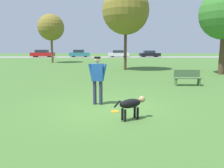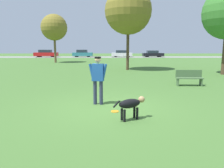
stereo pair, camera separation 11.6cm
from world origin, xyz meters
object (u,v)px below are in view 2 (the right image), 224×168
object	(u,v)px
parked_car_red	(46,53)
parked_car_teal	(83,53)
tree_far_left	(54,28)
parked_car_black	(153,54)
tree_mid_center	(128,11)
parked_car_white	(122,54)
dog	(131,104)
park_bench	(189,77)
frisbee	(115,111)
person	(98,76)

from	to	relation	value
parked_car_red	parked_car_teal	bearing A→B (deg)	2.55
tree_far_left	parked_car_black	distance (m)	22.33
tree_mid_center	parked_car_white	distance (m)	24.95
dog	parked_car_teal	size ratio (longest dim) A/B	0.25
parked_car_teal	parked_car_white	xyz separation A→B (m)	(7.89, -0.32, -0.04)
park_bench	frisbee	bearing A→B (deg)	-128.19
parked_car_red	parked_car_black	distance (m)	21.48
tree_mid_center	parked_car_black	distance (m)	25.92
park_bench	parked_car_white	bearing A→B (deg)	95.93
person	parked_car_white	distance (m)	36.58
person	parked_car_black	size ratio (longest dim) A/B	0.41
frisbee	tree_far_left	distance (m)	23.77
dog	parked_car_teal	xyz separation A→B (m)	(-6.28, 38.50, 0.26)
dog	parked_car_white	xyz separation A→B (m)	(1.61, 38.18, 0.22)
frisbee	parked_car_teal	distance (m)	38.18
person	parked_car_white	bearing A→B (deg)	97.13
parked_car_red	frisbee	bearing A→B (deg)	-71.15
parked_car_white	parked_car_black	world-z (taller)	parked_car_white
parked_car_red	tree_mid_center	bearing A→B (deg)	-59.84
parked_car_red	park_bench	world-z (taller)	parked_car_red
frisbee	parked_car_white	xyz separation A→B (m)	(2.06, 37.41, 0.67)
dog	parked_car_red	bearing A→B (deg)	81.13
tree_mid_center	parked_car_teal	xyz separation A→B (m)	(-7.22, 24.85, -4.42)
frisbee	parked_car_teal	bearing A→B (deg)	98.79
dog	frisbee	world-z (taller)	dog
parked_car_teal	parked_car_black	bearing A→B (deg)	-1.30
frisbee	tree_mid_center	world-z (taller)	tree_mid_center
parked_car_white	parked_car_red	bearing A→B (deg)	178.95
dog	park_bench	bearing A→B (deg)	28.27
tree_mid_center	parked_car_red	bearing A→B (deg)	120.68
parked_car_black	parked_car_teal	bearing A→B (deg)	176.94
tree_far_left	parked_car_white	world-z (taller)	tree_far_left
parked_car_teal	parked_car_white	distance (m)	7.90
parked_car_red	park_bench	bearing A→B (deg)	-62.64
tree_mid_center	park_bench	size ratio (longest dim) A/B	5.08
frisbee	parked_car_red	world-z (taller)	parked_car_red
dog	tree_mid_center	bearing A→B (deg)	57.59
dog	parked_car_black	distance (m)	39.02
tree_far_left	parked_car_teal	size ratio (longest dim) A/B	1.55
frisbee	parked_car_red	xyz separation A→B (m)	(-13.12, 37.34, 0.71)
person	parked_car_teal	distance (m)	37.17
park_bench	parked_car_red	bearing A→B (deg)	120.23
tree_far_left	park_bench	distance (m)	21.21
parked_car_black	tree_mid_center	bearing A→B (deg)	-107.73
tree_mid_center	tree_far_left	world-z (taller)	tree_mid_center
person	parked_car_black	bearing A→B (deg)	87.51
dog	park_bench	distance (m)	6.65
tree_far_left	parked_car_black	bearing A→B (deg)	44.11
person	parked_car_red	bearing A→B (deg)	120.28
tree_far_left	parked_car_white	size ratio (longest dim) A/B	1.51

